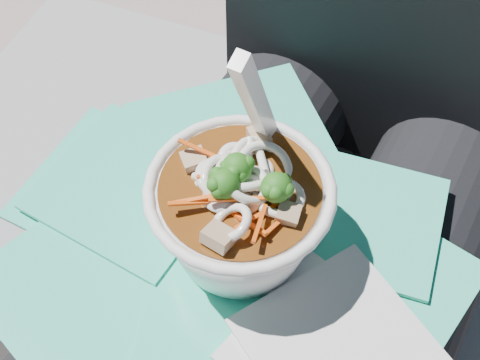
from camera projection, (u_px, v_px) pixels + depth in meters
The scene contains 6 objects.
stone_ledge at pixel (308, 311), 0.94m from camera, with size 1.00×0.50×0.45m, color slate.
lap at pixel (266, 306), 0.62m from camera, with size 0.34×0.48×0.15m.
person_body at pixel (311, 217), 0.64m from camera, with size 0.34×0.94×0.99m.
plastic_bag at pixel (222, 232), 0.57m from camera, with size 0.39×0.41×0.02m.
napkins at pixel (331, 347), 0.49m from camera, with size 0.17×0.17×0.01m.
udon_bowl at pixel (241, 208), 0.51m from camera, with size 0.14×0.14×0.20m.
Camera 1 is at (0.11, -0.24, 1.09)m, focal length 50.00 mm.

